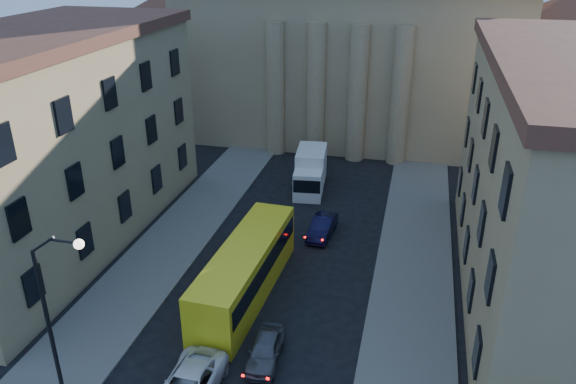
% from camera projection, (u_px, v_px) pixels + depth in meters
% --- Properties ---
extents(sidewalk_left, '(5.00, 60.00, 0.15)m').
position_uv_depth(sidewalk_left, '(141.00, 278.00, 36.04)').
color(sidewalk_left, '#615F58').
rests_on(sidewalk_left, ground).
extents(sidewalk_right, '(5.00, 60.00, 0.15)m').
position_uv_depth(sidewalk_right, '(410.00, 316.00, 32.42)').
color(sidewalk_right, '#615F58').
rests_on(sidewalk_right, ground).
extents(church, '(68.02, 28.76, 36.60)m').
position_uv_depth(church, '(356.00, 18.00, 62.51)').
color(church, '#917759').
rests_on(church, ground).
extents(building_left, '(11.60, 26.60, 14.70)m').
position_uv_depth(building_left, '(43.00, 140.00, 38.35)').
color(building_left, tan).
rests_on(building_left, ground).
extents(street_lamp, '(2.62, 0.44, 8.83)m').
position_uv_depth(street_lamp, '(55.00, 305.00, 24.70)').
color(street_lamp, black).
rests_on(street_lamp, ground).
extents(car_right_far, '(1.80, 3.97, 1.32)m').
position_uv_depth(car_right_far, '(265.00, 350.00, 28.92)').
color(car_right_far, '#515156').
rests_on(car_right_far, ground).
extents(car_right_distant, '(1.77, 4.27, 1.37)m').
position_uv_depth(car_right_distant, '(322.00, 227.00, 41.17)').
color(car_right_distant, black).
rests_on(car_right_distant, ground).
extents(city_bus, '(3.29, 12.06, 3.37)m').
position_uv_depth(city_bus, '(246.00, 269.00, 33.85)').
color(city_bus, yellow).
rests_on(city_bus, ground).
extents(box_truck, '(2.99, 6.28, 3.34)m').
position_uv_depth(box_truck, '(310.00, 172.00, 48.49)').
color(box_truck, silver).
rests_on(box_truck, ground).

